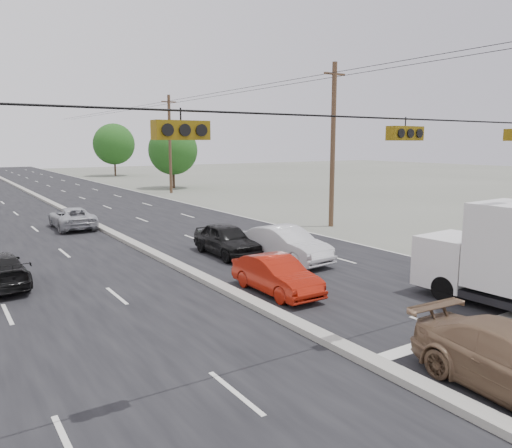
# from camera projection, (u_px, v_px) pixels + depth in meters

# --- Properties ---
(ground) EXTENTS (200.00, 200.00, 0.00)m
(ground) POSITION_uv_depth(u_px,v_px,m) (353.00, 356.00, 12.34)
(ground) COLOR #606356
(ground) RESTS_ON ground
(road_surface) EXTENTS (20.00, 160.00, 0.02)m
(road_surface) POSITION_uv_depth(u_px,v_px,m) (70.00, 213.00, 37.17)
(road_surface) COLOR black
(road_surface) RESTS_ON ground
(center_median) EXTENTS (0.50, 160.00, 0.20)m
(center_median) POSITION_uv_depth(u_px,v_px,m) (70.00, 212.00, 37.16)
(center_median) COLOR gray
(center_median) RESTS_ON ground
(utility_pole_right_b) EXTENTS (1.60, 0.30, 10.00)m
(utility_pole_right_b) POSITION_uv_depth(u_px,v_px,m) (333.00, 144.00, 30.64)
(utility_pole_right_b) COLOR #422D1E
(utility_pole_right_b) RESTS_ON ground
(utility_pole_right_c) EXTENTS (1.60, 0.30, 10.00)m
(utility_pole_right_c) POSITION_uv_depth(u_px,v_px,m) (170.00, 144.00, 51.34)
(utility_pole_right_c) COLOR #422D1E
(utility_pole_right_c) RESTS_ON ground
(traffic_signals) EXTENTS (25.00, 0.30, 0.54)m
(traffic_signals) POSITION_uv_depth(u_px,v_px,m) (402.00, 132.00, 12.20)
(traffic_signals) COLOR black
(traffic_signals) RESTS_ON ground
(tree_right_mid) EXTENTS (5.60, 5.60, 7.14)m
(tree_right_mid) POSITION_uv_depth(u_px,v_px,m) (173.00, 150.00, 56.95)
(tree_right_mid) COLOR #382619
(tree_right_mid) RESTS_ON ground
(tree_right_far) EXTENTS (6.40, 6.40, 8.16)m
(tree_right_far) POSITION_uv_depth(u_px,v_px,m) (114.00, 144.00, 78.08)
(tree_right_far) COLOR #382619
(tree_right_far) RESTS_ON ground
(red_sedan) EXTENTS (1.39, 3.95, 1.30)m
(red_sedan) POSITION_uv_depth(u_px,v_px,m) (276.00, 276.00, 17.36)
(red_sedan) COLOR #981709
(red_sedan) RESTS_ON ground
(queue_car_a) EXTENTS (1.88, 4.41, 1.49)m
(queue_car_a) POSITION_uv_depth(u_px,v_px,m) (227.00, 240.00, 23.21)
(queue_car_a) COLOR black
(queue_car_a) RESTS_ON ground
(queue_car_b) EXTENTS (2.09, 4.81, 1.54)m
(queue_car_b) POSITION_uv_depth(u_px,v_px,m) (285.00, 245.00, 21.99)
(queue_car_b) COLOR silver
(queue_car_b) RESTS_ON ground
(oncoming_far) EXTENTS (2.27, 4.76, 1.31)m
(oncoming_far) POSITION_uv_depth(u_px,v_px,m) (72.00, 218.00, 30.48)
(oncoming_far) COLOR #A2A4AA
(oncoming_far) RESTS_ON ground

